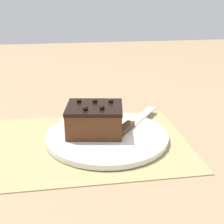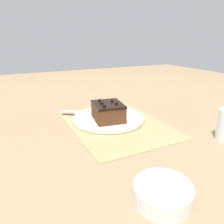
{
  "view_description": "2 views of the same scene",
  "coord_description": "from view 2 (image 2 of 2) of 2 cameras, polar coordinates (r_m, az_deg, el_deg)",
  "views": [
    {
      "loc": [
        -0.04,
        -0.64,
        0.33
      ],
      "look_at": [
        0.06,
        0.01,
        0.07
      ],
      "focal_mm": 50.0,
      "sensor_mm": 36.0,
      "label": 1
    },
    {
      "loc": [
        -0.69,
        0.36,
        0.32
      ],
      "look_at": [
        0.06,
        -0.01,
        0.03
      ],
      "focal_mm": 35.0,
      "sensor_mm": 36.0,
      "label": 2
    }
  ],
  "objects": [
    {
      "name": "ground_plane",
      "position": [
        0.84,
        1.13,
        -3.24
      ],
      "size": [
        3.0,
        3.0,
        0.0
      ],
      "primitive_type": "plane",
      "color": "#9E7F5B"
    },
    {
      "name": "placemat_woven",
      "position": [
        0.84,
        1.13,
        -3.12
      ],
      "size": [
        0.46,
        0.34,
        0.0
      ],
      "primitive_type": "cube",
      "color": "tan",
      "rests_on": "ground_plane"
    },
    {
      "name": "cake_plate",
      "position": [
        0.88,
        -0.94,
        -1.66
      ],
      "size": [
        0.28,
        0.28,
        0.01
      ],
      "color": "white",
      "rests_on": "placemat_woven"
    },
    {
      "name": "chocolate_cake",
      "position": [
        0.83,
        -1.05,
        0.15
      ],
      "size": [
        0.14,
        0.13,
        0.08
      ],
      "rotation": [
        0.0,
        0.0,
        -0.16
      ],
      "color": "#512D19",
      "rests_on": "cake_plate"
    },
    {
      "name": "serving_knife",
      "position": [
        0.92,
        -4.87,
        -0.07
      ],
      "size": [
        0.14,
        0.18,
        0.01
      ],
      "rotation": [
        0.0,
        0.0,
        5.64
      ],
      "color": "#472D19",
      "rests_on": "cake_plate"
    },
    {
      "name": "small_bowl",
      "position": [
        0.48,
        13.11,
        -19.6
      ],
      "size": [
        0.12,
        0.12,
        0.04
      ],
      "color": "white",
      "rests_on": "ground_plane"
    }
  ]
}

